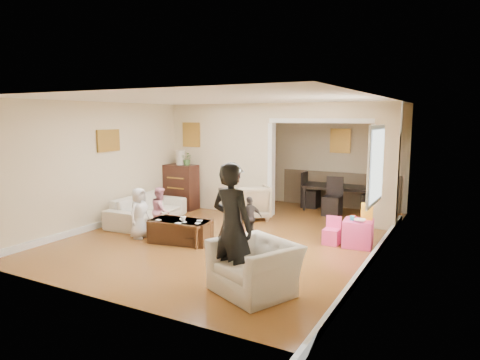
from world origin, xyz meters
The scene contains 27 objects.
floor centered at (0.00, 0.00, 0.00)m, with size 7.00×7.00×0.00m, color #A7622B.
partition_left centered at (-1.38, 1.80, 1.30)m, with size 2.75×0.18×2.60m, color beige.
partition_right centered at (2.48, 1.80, 1.30)m, with size 0.55×0.18×2.60m, color beige.
partition_header centered at (1.10, 1.80, 2.42)m, with size 2.22×0.18×0.35m, color beige.
window_pane centered at (2.73, -0.40, 1.55)m, with size 0.03×0.95×1.10m, color white.
framed_art_partition centered at (-2.20, 1.70, 1.85)m, with size 0.45×0.03×0.55m, color brown.
framed_art_sofa_wall centered at (-2.71, -0.60, 1.80)m, with size 0.03×0.55×0.40m, color brown.
framed_art_alcove centered at (1.10, 3.44, 1.70)m, with size 0.45×0.03×0.55m, color brown.
sofa centered at (-2.18, -0.07, 0.29)m, with size 1.99×0.78×0.58m, color silver.
armchair_back centered at (-0.34, 1.29, 0.39)m, with size 0.83×0.85×0.78m, color tan.
armchair_front centered at (1.61, -2.36, 0.34)m, with size 1.04×0.91×0.67m, color silver.
dresser centered at (-2.34, 1.41, 0.56)m, with size 0.81×0.45×1.11m, color black.
table_lamp centered at (-2.34, 1.41, 1.29)m, with size 0.22×0.22×0.36m, color beige.
potted_plant centered at (-2.14, 1.41, 1.27)m, with size 0.28×0.25×0.31m, color #477132.
coffee_table centered at (-0.61, -0.98, 0.21)m, with size 1.10×0.55×0.41m, color #352111.
coffee_cup centered at (-0.51, -1.03, 0.46)m, with size 0.10×0.10×0.09m, color silver.
play_table centered at (2.33, 0.32, 0.24)m, with size 0.50×0.50×0.48m, color #F34093.
cereal_box centered at (2.45, 0.42, 0.63)m, with size 0.20×0.07×0.30m, color yellow.
cyan_cup centered at (2.23, 0.27, 0.52)m, with size 0.08×0.08×0.08m, color teal.
toy_block centered at (2.21, 0.44, 0.50)m, with size 0.08×0.06×0.05m, color red.
play_bowl centered at (2.38, 0.20, 0.50)m, with size 0.20×0.20×0.05m, color silver.
dining_table centered at (1.22, 3.11, 0.31)m, with size 1.77×0.99×0.62m, color black.
adult_person centered at (1.31, -2.43, 0.86)m, with size 0.63×0.41×1.72m, color black.
child_kneel_a centered at (-1.46, -1.13, 0.48)m, with size 0.47×0.31×0.97m, color silver.
child_kneel_b centered at (-1.31, -0.68, 0.47)m, with size 0.45×0.35×0.93m, color pink.
child_toddler centered at (0.44, -0.23, 0.41)m, with size 0.48×0.20×0.83m, color black.
craft_papers centered at (-0.52, -1.02, 0.41)m, with size 0.89×0.45×0.00m.
Camera 1 is at (4.00, -7.17, 2.29)m, focal length 31.98 mm.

